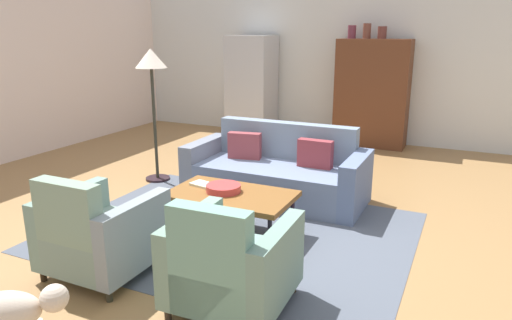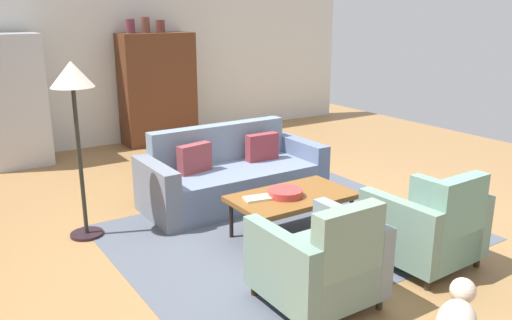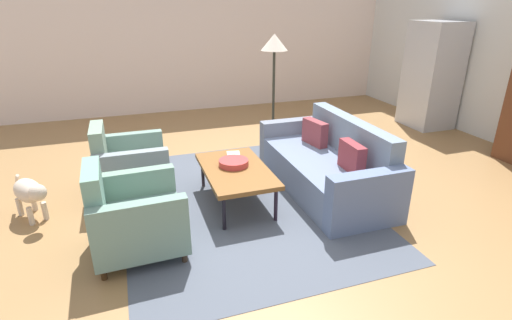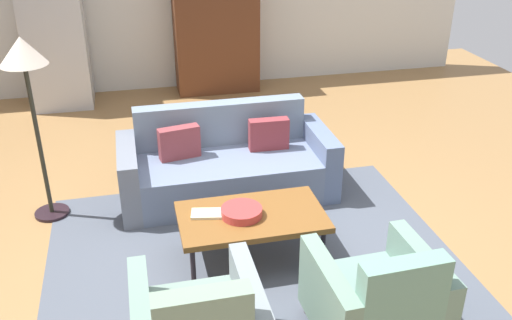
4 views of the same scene
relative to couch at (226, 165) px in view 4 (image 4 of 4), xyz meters
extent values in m
plane|color=olive|center=(0.05, -0.96, -0.29)|extent=(10.54, 10.54, 0.00)
cube|color=#4E5561|center=(0.00, -1.14, -0.28)|extent=(3.40, 2.60, 0.01)
cube|color=slate|center=(0.00, -0.09, -0.08)|extent=(1.74, 0.90, 0.42)
cube|color=slate|center=(0.00, 0.27, 0.14)|extent=(1.74, 0.18, 0.86)
cube|color=slate|center=(0.96, -0.09, 0.02)|extent=(0.18, 0.90, 0.62)
cube|color=slate|center=(-0.96, -0.09, 0.02)|extent=(0.18, 0.90, 0.62)
cube|color=maroon|center=(0.45, 0.01, 0.29)|extent=(0.40, 0.13, 0.32)
cube|color=brown|center=(-0.45, 0.01, 0.29)|extent=(0.42, 0.19, 0.32)
cylinder|color=black|center=(-0.53, -0.91, -0.10)|extent=(0.04, 0.04, 0.38)
cylinder|color=black|center=(0.53, -0.91, -0.10)|extent=(0.04, 0.04, 0.38)
cylinder|color=black|center=(-0.53, -1.47, -0.10)|extent=(0.04, 0.04, 0.38)
cylinder|color=black|center=(0.53, -1.47, -0.10)|extent=(0.04, 0.04, 0.38)
cube|color=brown|center=(0.00, -1.19, 0.11)|extent=(1.20, 0.70, 0.05)
cylinder|color=#3C1C1E|center=(-0.26, -1.95, -0.24)|extent=(0.05, 0.05, 0.10)
cube|color=gray|center=(-0.26, -2.29, 0.09)|extent=(0.12, 0.80, 0.56)
cylinder|color=#3B1D20|center=(0.25, -1.96, -0.24)|extent=(0.05, 0.05, 0.10)
cylinder|color=#33261C|center=(0.93, -1.94, -0.24)|extent=(0.05, 0.05, 0.10)
cube|color=slate|center=(0.60, -2.29, -0.04)|extent=(0.58, 0.82, 0.30)
cube|color=gray|center=(0.61, -2.62, 0.20)|extent=(0.56, 0.16, 0.78)
cube|color=slate|center=(0.26, -2.30, 0.09)|extent=(0.15, 0.80, 0.56)
cube|color=slate|center=(0.94, -2.28, 0.09)|extent=(0.15, 0.80, 0.56)
cylinder|color=#B53736|center=(-0.08, -1.19, 0.17)|extent=(0.34, 0.34, 0.07)
cube|color=beige|center=(-0.35, -1.11, 0.15)|extent=(0.29, 0.20, 0.02)
cube|color=#582F1A|center=(0.44, 3.08, 0.61)|extent=(1.20, 0.50, 1.80)
cube|color=#3E2720|center=(0.14, 3.34, 0.61)|extent=(0.56, 0.01, 1.51)
cube|color=#4B2C26|center=(0.74, 3.34, 0.61)|extent=(0.56, 0.01, 1.51)
cube|color=#B7BABF|center=(-1.78, 2.98, 0.64)|extent=(0.80, 0.70, 1.85)
cylinder|color=#99999E|center=(-1.73, 3.35, 0.73)|extent=(0.02, 0.02, 0.70)
cylinder|color=black|center=(-1.71, -0.08, -0.27)|extent=(0.32, 0.32, 0.03)
cylinder|color=#2A2920|center=(-1.71, -0.08, 0.47)|extent=(0.04, 0.04, 1.45)
cone|color=beige|center=(-1.71, -0.08, 1.31)|extent=(0.40, 0.40, 0.24)
camera|label=1|loc=(2.02, -4.94, 1.65)|focal=32.79mm
camera|label=2|loc=(-2.96, -5.05, 1.89)|focal=37.02mm
camera|label=3|loc=(3.88, -2.26, 1.89)|focal=27.41mm
camera|label=4|loc=(-0.87, -5.05, 2.61)|focal=39.89mm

